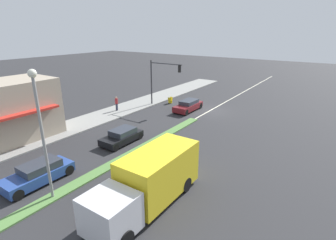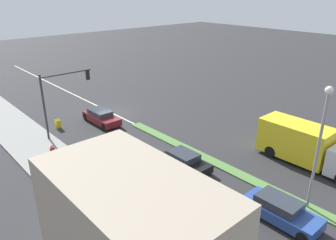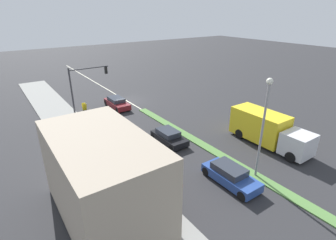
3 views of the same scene
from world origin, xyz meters
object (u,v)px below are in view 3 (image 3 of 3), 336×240
suv_black (169,137)px  delivery_truck (267,129)px  street_lamp (264,117)px  pedestrian (72,127)px  warning_aframe_sign (84,107)px  coupe_blue (230,175)px  sedan_maroon (117,103)px  traffic_signal_main (83,83)px

suv_black → delivery_truck: bearing=143.6°
street_lamp → delivery_truck: (-5.00, -2.80, -3.31)m
pedestrian → warning_aframe_sign: size_ratio=2.00×
street_lamp → suv_black: street_lamp is taller
warning_aframe_sign → coupe_blue: coupe_blue is taller
street_lamp → suv_black: bearing=-74.8°
delivery_truck → suv_black: 8.99m
pedestrian → suv_black: (-6.95, 6.39, -0.42)m
street_lamp → warning_aframe_sign: size_ratio=8.80×
coupe_blue → sedan_maroon: (0.00, -19.03, -0.01)m
suv_black → sedan_maroon: (0.00, -11.43, 0.05)m
traffic_signal_main → street_lamp: size_ratio=0.76×
coupe_blue → suv_black: bearing=-90.0°
coupe_blue → sedan_maroon: size_ratio=0.98×
traffic_signal_main → street_lamp: (-6.12, 19.31, 0.88)m
street_lamp → warning_aframe_sign: 22.33m
traffic_signal_main → delivery_truck: size_ratio=0.75×
pedestrian → sedan_maroon: pedestrian is taller
street_lamp → delivery_truck: bearing=-150.8°
street_lamp → coupe_blue: 4.71m
delivery_truck → coupe_blue: size_ratio=1.74×
delivery_truck → traffic_signal_main: bearing=-56.0°
traffic_signal_main → street_lamp: 20.27m
coupe_blue → suv_black: coupe_blue is taller
street_lamp → suv_black: size_ratio=1.92×
traffic_signal_main → sedan_maroon: traffic_signal_main is taller
street_lamp → pedestrian: size_ratio=4.39×
traffic_signal_main → coupe_blue: traffic_signal_main is taller
delivery_truck → suv_black: delivery_truck is taller
delivery_truck → sedan_maroon: size_ratio=1.71×
pedestrian → warning_aframe_sign: pedestrian is taller
pedestrian → coupe_blue: size_ratio=0.39×
street_lamp → coupe_blue: bearing=-13.1°
coupe_blue → pedestrian: bearing=-63.6°
traffic_signal_main → coupe_blue: size_ratio=1.30×
warning_aframe_sign → sedan_maroon: sedan_maroon is taller
pedestrian → street_lamp: bearing=122.2°
street_lamp → warning_aframe_sign: bearing=-74.5°
delivery_truck → sedan_maroon: delivery_truck is taller
warning_aframe_sign → sedan_maroon: (-3.66, 1.57, 0.20)m
street_lamp → delivery_truck: street_lamp is taller
suv_black → sedan_maroon: 11.43m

